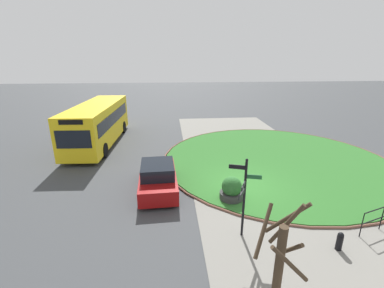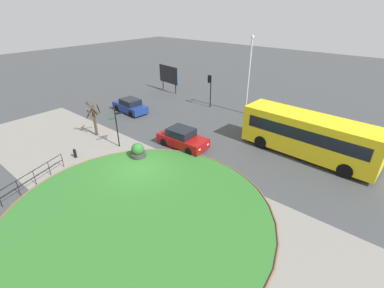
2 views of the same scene
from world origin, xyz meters
name	(u,v)px [view 2 (image 2 of 2)]	position (x,y,z in m)	size (l,w,h in m)	color
ground	(140,168)	(0.00, 0.00, 0.00)	(120.00, 120.00, 0.00)	#3D3F42
sidewalk_paving	(120,179)	(0.00, -1.69, 0.01)	(32.00, 8.61, 0.02)	gray
grass_island	(139,214)	(3.53, -3.14, 0.05)	(14.32, 14.32, 0.10)	#2D6B28
grass_kerb_ring	(139,214)	(3.53, -3.14, 0.06)	(14.63, 14.63, 0.11)	brown
signpost_directional	(117,125)	(-3.79, 1.11, 1.81)	(0.85, 1.11, 3.10)	black
bollard_foreground	(75,153)	(-4.80, -2.07, 0.36)	(0.21, 0.21, 0.71)	black
railing_grass_edge	(34,176)	(-3.52, -5.43, 0.66)	(1.44, 4.34, 1.03)	black
bus_yellow	(308,135)	(8.08, 9.10, 1.65)	(9.67, 2.95, 3.06)	yellow
car_near_lane	(130,106)	(-9.16, 6.60, 0.67)	(4.15, 1.99, 1.44)	navy
car_far_lane	(182,138)	(0.10, 4.31, 0.69)	(4.10, 1.98, 1.49)	maroon
traffic_light_near	(210,84)	(-3.84, 13.19, 2.54)	(0.49, 0.27, 3.45)	black
lamppost_tall	(249,74)	(0.30, 13.87, 4.08)	(0.32, 0.32, 7.57)	#B7B7BC
billboard_left	(169,75)	(-11.30, 14.62, 2.12)	(3.53, 0.62, 3.25)	black
planter_near_signpost	(138,151)	(-1.20, 0.88, 0.52)	(1.10, 1.10, 1.18)	#383838
street_tree_bare	(94,117)	(-6.88, 1.09, 1.68)	(1.21, 1.41, 3.21)	#423323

